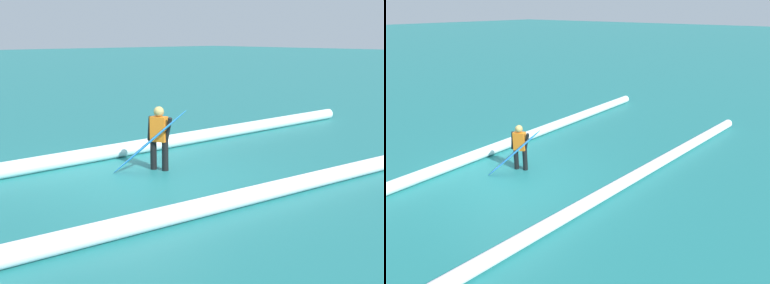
% 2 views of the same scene
% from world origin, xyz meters
% --- Properties ---
extents(ground_plane, '(185.54, 185.54, 0.00)m').
position_xyz_m(ground_plane, '(0.00, 0.00, 0.00)').
color(ground_plane, '#1E7272').
extents(surfer, '(0.32, 0.58, 1.37)m').
position_xyz_m(surfer, '(-0.61, -0.16, 0.76)').
color(surfer, black).
rests_on(surfer, ground_plane).
extents(surfboard, '(1.21, 1.36, 1.40)m').
position_xyz_m(surfboard, '(-0.21, 0.01, 0.68)').
color(surfboard, '#268CE5').
rests_on(surfboard, ground_plane).
extents(wave_crest_foreground, '(14.63, 0.65, 0.34)m').
position_xyz_m(wave_crest_foreground, '(-2.22, -1.80, 0.17)').
color(wave_crest_foreground, white).
rests_on(wave_crest_foreground, ground_plane).
extents(wave_crest_midground, '(20.16, 1.73, 0.31)m').
position_xyz_m(wave_crest_midground, '(1.52, 2.66, 0.15)').
color(wave_crest_midground, white).
rests_on(wave_crest_midground, ground_plane).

